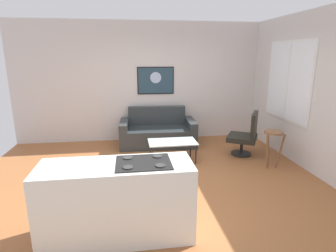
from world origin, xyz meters
The scene contains 10 objects.
ground centered at (0.00, 0.00, -0.02)m, with size 6.40×6.40×0.04m, color #9A5C32.
back_wall centered at (0.00, 2.42, 1.40)m, with size 6.40×0.05×2.80m, color silver.
right_wall centered at (2.62, 0.30, 1.40)m, with size 0.05×6.40×2.80m, color silver.
couch centered at (0.08, 1.92, 0.28)m, with size 1.75×0.95×0.84m.
coffee_table centered at (0.25, 0.83, 0.37)m, with size 0.93×0.53×0.41m.
armchair centered at (1.81, 0.94, 0.44)m, with size 0.78×0.79×0.91m.
bar_stool centered at (2.02, 0.27, 0.54)m, with size 0.38×0.38×0.69m.
kitchen_counter centered at (-0.72, -1.36, 0.44)m, with size 1.69×0.61×0.91m.
wall_painting centered at (0.10, 2.38, 1.44)m, with size 0.87×0.03×0.65m.
window centered at (2.59, 0.90, 1.53)m, with size 0.03×1.52×1.57m.
Camera 1 is at (-0.56, -4.19, 2.03)m, focal length 29.39 mm.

